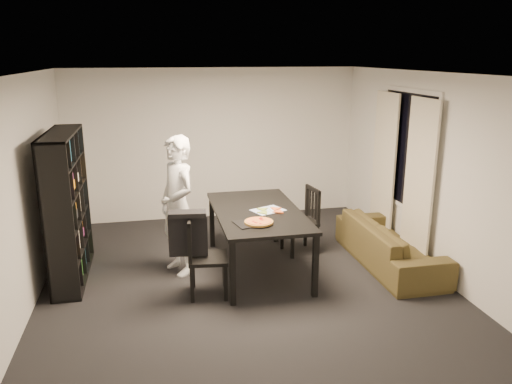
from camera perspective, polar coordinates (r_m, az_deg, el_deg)
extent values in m
cube|color=black|center=(6.51, -1.34, -10.10)|extent=(5.00, 5.50, 0.01)
cube|color=white|center=(5.88, -1.51, 13.40)|extent=(5.00, 5.50, 0.01)
cube|color=white|center=(8.73, -4.80, 5.45)|extent=(5.00, 0.01, 2.60)
cube|color=white|center=(3.55, 6.98, -9.86)|extent=(5.00, 0.01, 2.60)
cube|color=white|center=(6.14, -25.02, -0.28)|extent=(0.01, 5.50, 2.60)
cube|color=white|center=(6.96, 19.25, 2.06)|extent=(0.01, 5.50, 2.60)
cube|color=black|center=(7.42, 16.92, 4.62)|extent=(0.02, 1.40, 1.60)
cube|color=white|center=(7.42, 16.89, 4.62)|extent=(0.03, 1.52, 1.72)
cube|color=beige|center=(7.01, 18.11, 0.99)|extent=(0.03, 0.70, 2.25)
cube|color=beige|center=(7.90, 14.39, 2.85)|extent=(0.03, 0.70, 2.25)
cube|color=black|center=(6.73, -20.76, -1.63)|extent=(0.35, 1.50, 1.90)
cube|color=black|center=(6.58, 0.18, -2.28)|extent=(1.10, 1.99, 0.04)
cube|color=black|center=(5.78, -2.69, -9.29)|extent=(0.07, 0.07, 0.78)
cube|color=black|center=(6.01, 6.79, -8.40)|extent=(0.07, 0.07, 0.78)
cube|color=black|center=(7.51, -5.06, -3.38)|extent=(0.07, 0.07, 0.78)
cube|color=black|center=(7.69, 2.32, -2.89)|extent=(0.07, 0.07, 0.78)
cube|color=black|center=(6.02, -5.48, -7.54)|extent=(0.50, 0.50, 0.04)
cube|color=black|center=(5.93, -7.54, -5.22)|extent=(0.09, 0.46, 0.49)
cube|color=black|center=(5.85, -7.62, -3.18)|extent=(0.08, 0.43, 0.05)
cube|color=black|center=(5.95, -3.50, -10.38)|extent=(0.04, 0.04, 0.44)
cube|color=black|center=(6.30, -3.63, -8.84)|extent=(0.04, 0.04, 0.44)
cube|color=black|center=(5.95, -7.32, -10.48)|extent=(0.04, 0.04, 0.44)
cube|color=black|center=(6.30, -7.22, -8.93)|extent=(0.04, 0.04, 0.44)
cube|color=black|center=(7.28, 5.00, -3.47)|extent=(0.50, 0.50, 0.04)
cube|color=black|center=(7.28, 6.49, -1.34)|extent=(0.10, 0.45, 0.48)
cube|color=black|center=(7.22, 6.54, 0.31)|extent=(0.09, 0.43, 0.05)
cube|color=black|center=(7.45, 2.99, -4.93)|extent=(0.04, 0.04, 0.44)
cube|color=black|center=(7.12, 4.20, -5.93)|extent=(0.04, 0.04, 0.44)
cube|color=black|center=(7.60, 5.66, -4.57)|extent=(0.04, 0.04, 0.44)
cube|color=black|center=(7.28, 6.96, -5.53)|extent=(0.04, 0.04, 0.44)
cube|color=black|center=(5.92, -7.76, -4.98)|extent=(0.46, 0.14, 0.49)
cube|color=black|center=(5.83, -7.86, -2.48)|extent=(0.45, 0.24, 0.05)
imported|color=white|center=(6.54, -8.93, -1.56)|extent=(0.68, 0.79, 1.83)
cube|color=black|center=(6.07, -0.47, -3.56)|extent=(0.46, 0.40, 0.01)
cylinder|color=#A16F2E|center=(6.04, 0.32, -3.46)|extent=(0.35, 0.35, 0.02)
cylinder|color=gold|center=(6.04, 0.33, -3.32)|extent=(0.31, 0.31, 0.01)
cube|color=white|center=(6.56, 1.38, -2.10)|extent=(0.49, 0.43, 0.01)
imported|color=#3D3D18|center=(7.13, 15.03, -5.73)|extent=(0.79, 2.03, 0.59)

